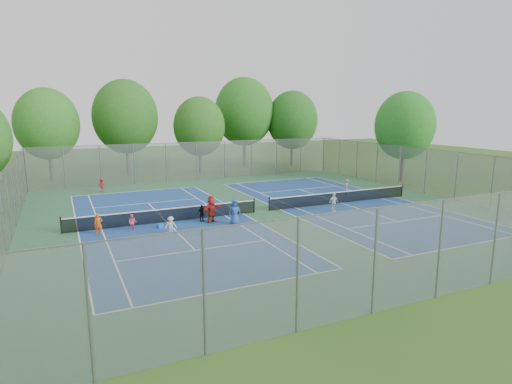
% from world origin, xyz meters
% --- Properties ---
extents(ground, '(120.00, 120.00, 0.00)m').
position_xyz_m(ground, '(0.00, 0.00, 0.00)').
color(ground, '#31551A').
rests_on(ground, ground).
extents(court_pad, '(32.00, 32.00, 0.01)m').
position_xyz_m(court_pad, '(0.00, 0.00, 0.01)').
color(court_pad, '#2B5B3A').
rests_on(court_pad, ground).
extents(court_left, '(10.97, 23.77, 0.01)m').
position_xyz_m(court_left, '(-7.00, 0.00, 0.02)').
color(court_left, navy).
rests_on(court_left, court_pad).
extents(court_right, '(10.97, 23.77, 0.01)m').
position_xyz_m(court_right, '(7.00, 0.00, 0.02)').
color(court_right, navy).
rests_on(court_right, court_pad).
extents(net_left, '(12.87, 0.10, 0.91)m').
position_xyz_m(net_left, '(-7.00, 0.00, 0.46)').
color(net_left, black).
rests_on(net_left, ground).
extents(net_right, '(12.87, 0.10, 0.91)m').
position_xyz_m(net_right, '(7.00, 0.00, 0.46)').
color(net_right, black).
rests_on(net_right, ground).
extents(fence_north, '(32.00, 0.10, 4.00)m').
position_xyz_m(fence_north, '(0.00, 16.00, 2.00)').
color(fence_north, gray).
rests_on(fence_north, ground).
extents(fence_south, '(32.00, 0.10, 4.00)m').
position_xyz_m(fence_south, '(0.00, -16.00, 2.00)').
color(fence_south, gray).
rests_on(fence_south, ground).
extents(fence_west, '(0.10, 32.00, 4.00)m').
position_xyz_m(fence_west, '(-16.00, 0.00, 2.00)').
color(fence_west, gray).
rests_on(fence_west, ground).
extents(fence_east, '(0.10, 32.00, 4.00)m').
position_xyz_m(fence_east, '(16.00, 0.00, 2.00)').
color(fence_east, gray).
rests_on(fence_east, ground).
extents(tree_nw, '(6.40, 6.40, 9.58)m').
position_xyz_m(tree_nw, '(-14.00, 22.00, 5.89)').
color(tree_nw, '#443326').
rests_on(tree_nw, ground).
extents(tree_nl, '(7.20, 7.20, 10.69)m').
position_xyz_m(tree_nl, '(-6.00, 23.00, 6.54)').
color(tree_nl, '#443326').
rests_on(tree_nl, ground).
extents(tree_nc, '(6.00, 6.00, 8.85)m').
position_xyz_m(tree_nc, '(2.00, 21.00, 5.39)').
color(tree_nc, '#443326').
rests_on(tree_nc, ground).
extents(tree_nr, '(7.60, 7.60, 11.42)m').
position_xyz_m(tree_nr, '(9.00, 24.00, 7.04)').
color(tree_nr, '#443326').
rests_on(tree_nr, ground).
extents(tree_ne, '(6.60, 6.60, 9.77)m').
position_xyz_m(tree_ne, '(15.00, 22.00, 5.97)').
color(tree_ne, '#443326').
rests_on(tree_ne, ground).
extents(tree_side_e, '(6.00, 6.00, 9.20)m').
position_xyz_m(tree_side_e, '(19.00, 6.00, 5.74)').
color(tree_side_e, '#443326').
rests_on(tree_side_e, ground).
extents(ball_crate, '(0.39, 0.39, 0.28)m').
position_xyz_m(ball_crate, '(-7.71, -1.27, 0.14)').
color(ball_crate, blue).
rests_on(ball_crate, ground).
extents(ball_hopper, '(0.32, 0.32, 0.50)m').
position_xyz_m(ball_hopper, '(-4.37, -1.03, 0.25)').
color(ball_hopper, '#227F39').
rests_on(ball_hopper, ground).
extents(student_a, '(0.49, 0.34, 1.29)m').
position_xyz_m(student_a, '(-11.35, -1.07, 0.65)').
color(student_a, '#DC5514').
rests_on(student_a, ground).
extents(student_b, '(0.60, 0.54, 1.03)m').
position_xyz_m(student_b, '(-9.38, -1.07, 0.52)').
color(student_b, '#ED5C80').
rests_on(student_b, ground).
extents(student_c, '(0.74, 0.48, 1.09)m').
position_xyz_m(student_c, '(-7.42, -2.86, 0.55)').
color(student_c, silver).
rests_on(student_c, ground).
extents(student_d, '(0.71, 0.40, 1.14)m').
position_xyz_m(student_d, '(-4.84, -0.83, 0.57)').
color(student_d, black).
rests_on(student_d, ground).
extents(student_e, '(0.86, 0.60, 1.68)m').
position_xyz_m(student_e, '(-3.12, -2.44, 0.84)').
color(student_e, '#294D96').
rests_on(student_e, ground).
extents(student_f, '(1.75, 1.19, 1.81)m').
position_xyz_m(student_f, '(-4.32, -1.35, 0.90)').
color(student_f, red).
rests_on(student_f, ground).
extents(child_far_baseline, '(0.93, 0.75, 1.26)m').
position_xyz_m(child_far_baseline, '(-9.83, 12.99, 0.63)').
color(child_far_baseline, maroon).
rests_on(child_far_baseline, ground).
extents(instructor, '(0.65, 0.63, 1.51)m').
position_xyz_m(instructor, '(8.93, 1.89, 0.75)').
color(instructor, gray).
rests_on(instructor, ground).
extents(teen_court_b, '(0.87, 0.49, 1.41)m').
position_xyz_m(teen_court_b, '(4.80, -2.15, 0.70)').
color(teen_court_b, silver).
rests_on(teen_court_b, ground).
extents(tennis_ball_0, '(0.07, 0.07, 0.07)m').
position_xyz_m(tennis_ball_0, '(-4.99, -3.90, 0.03)').
color(tennis_ball_0, gold).
rests_on(tennis_ball_0, ground).
extents(tennis_ball_1, '(0.07, 0.07, 0.07)m').
position_xyz_m(tennis_ball_1, '(-4.57, -3.02, 0.03)').
color(tennis_ball_1, yellow).
rests_on(tennis_ball_1, ground).
extents(tennis_ball_2, '(0.07, 0.07, 0.07)m').
position_xyz_m(tennis_ball_2, '(-4.20, -5.13, 0.03)').
color(tennis_ball_2, '#BAD832').
rests_on(tennis_ball_2, ground).
extents(tennis_ball_3, '(0.07, 0.07, 0.07)m').
position_xyz_m(tennis_ball_3, '(-4.13, -2.60, 0.03)').
color(tennis_ball_3, yellow).
rests_on(tennis_ball_3, ground).
extents(tennis_ball_4, '(0.07, 0.07, 0.07)m').
position_xyz_m(tennis_ball_4, '(-11.15, -2.09, 0.03)').
color(tennis_ball_4, '#C5D431').
rests_on(tennis_ball_4, ground).
extents(tennis_ball_5, '(0.07, 0.07, 0.07)m').
position_xyz_m(tennis_ball_5, '(-3.97, -4.04, 0.03)').
color(tennis_ball_5, '#F1F338').
rests_on(tennis_ball_5, ground).
extents(tennis_ball_6, '(0.07, 0.07, 0.07)m').
position_xyz_m(tennis_ball_6, '(-2.79, -1.46, 0.03)').
color(tennis_ball_6, '#CCD732').
rests_on(tennis_ball_6, ground).
extents(tennis_ball_7, '(0.07, 0.07, 0.07)m').
position_xyz_m(tennis_ball_7, '(-7.46, -4.39, 0.03)').
color(tennis_ball_7, '#BBDC33').
rests_on(tennis_ball_7, ground).
extents(tennis_ball_8, '(0.07, 0.07, 0.07)m').
position_xyz_m(tennis_ball_8, '(-11.36, -5.64, 0.03)').
color(tennis_ball_8, '#B4C82E').
rests_on(tennis_ball_8, ground).
extents(tennis_ball_9, '(0.07, 0.07, 0.07)m').
position_xyz_m(tennis_ball_9, '(-6.55, -4.34, 0.03)').
color(tennis_ball_9, '#C3D531').
rests_on(tennis_ball_9, ground).
extents(tennis_ball_10, '(0.07, 0.07, 0.07)m').
position_xyz_m(tennis_ball_10, '(-4.93, -4.22, 0.03)').
color(tennis_ball_10, yellow).
rests_on(tennis_ball_10, ground).
extents(tennis_ball_11, '(0.07, 0.07, 0.07)m').
position_xyz_m(tennis_ball_11, '(-7.47, -5.42, 0.03)').
color(tennis_ball_11, '#ACCC2F').
rests_on(tennis_ball_11, ground).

